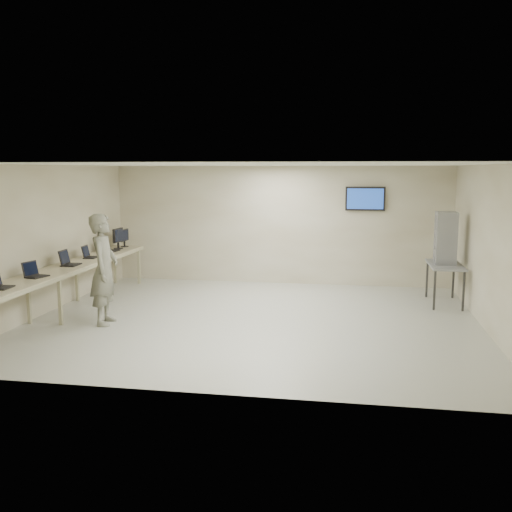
# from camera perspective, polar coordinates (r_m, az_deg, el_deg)

# --- Properties ---
(room) EXTENTS (8.01, 7.01, 2.81)m
(room) POSITION_cam_1_polar(r_m,az_deg,el_deg) (10.22, 0.05, 1.32)
(room) COLOR beige
(room) RESTS_ON ground
(workbench) EXTENTS (0.76, 6.00, 0.90)m
(workbench) POSITION_cam_1_polar(r_m,az_deg,el_deg) (11.42, -18.21, -1.30)
(workbench) COLOR tan
(workbench) RESTS_ON ground
(laptop_1) EXTENTS (0.36, 0.40, 0.27)m
(laptop_1) POSITION_cam_1_polar(r_m,az_deg,el_deg) (10.41, -21.31, -1.60)
(laptop_1) COLOR black
(laptop_1) RESTS_ON workbench
(laptop_2) EXTENTS (0.32, 0.39, 0.30)m
(laptop_2) POSITION_cam_1_polar(r_m,az_deg,el_deg) (11.46, -18.27, -0.52)
(laptop_2) COLOR black
(laptop_2) RESTS_ON workbench
(laptop_3) EXTENTS (0.29, 0.34, 0.26)m
(laptop_3) POSITION_cam_1_polar(r_m,az_deg,el_deg) (12.31, -16.38, 0.13)
(laptop_3) COLOR black
(laptop_3) RESTS_ON workbench
(laptop_4) EXTENTS (0.31, 0.37, 0.28)m
(laptop_4) POSITION_cam_1_polar(r_m,az_deg,el_deg) (13.16, -14.50, 0.77)
(laptop_4) COLOR black
(laptop_4) RESTS_ON workbench
(monitor_near) EXTENTS (0.21, 0.48, 0.48)m
(monitor_near) POSITION_cam_1_polar(r_m,az_deg,el_deg) (13.51, -13.63, 1.91)
(monitor_near) COLOR black
(monitor_near) RESTS_ON workbench
(monitor_far) EXTENTS (0.19, 0.42, 0.42)m
(monitor_far) POSITION_cam_1_polar(r_m,az_deg,el_deg) (13.85, -13.03, 1.94)
(monitor_far) COLOR black
(monitor_far) RESTS_ON workbench
(soldier) EXTENTS (0.56, 0.77, 1.96)m
(soldier) POSITION_cam_1_polar(r_m,az_deg,el_deg) (10.35, -14.95, -1.30)
(soldier) COLOR gray
(soldier) RESTS_ON ground
(side_table) EXTENTS (0.64, 1.37, 0.82)m
(side_table) POSITION_cam_1_polar(r_m,az_deg,el_deg) (12.16, 18.39, -1.11)
(side_table) COLOR gray
(side_table) RESTS_ON ground
(storage_bins) EXTENTS (0.40, 0.45, 1.06)m
(storage_bins) POSITION_cam_1_polar(r_m,az_deg,el_deg) (12.07, 18.44, 1.71)
(storage_bins) COLOR #949699
(storage_bins) RESTS_ON side_table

